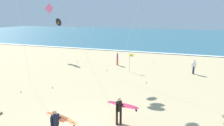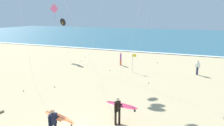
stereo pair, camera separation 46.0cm
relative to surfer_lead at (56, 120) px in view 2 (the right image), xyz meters
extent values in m
cube|color=#2D6075|center=(0.67, 56.29, -1.01)|extent=(160.00, 60.00, 0.08)
cube|color=white|center=(0.67, 26.59, -0.96)|extent=(160.00, 0.81, 0.01)
cube|color=black|center=(-0.05, -0.17, 0.13)|extent=(0.29, 0.38, 0.60)
cube|color=yellow|center=(-0.15, -0.14, 0.17)|extent=(0.07, 0.19, 0.32)
sphere|color=#A87A59|center=(-0.05, -0.17, 0.55)|extent=(0.21, 0.21, 0.21)
cylinder|color=black|center=(-0.12, -0.39, 0.09)|extent=(0.09, 0.09, 0.56)
cylinder|color=black|center=(0.02, 0.05, 0.24)|extent=(0.09, 0.09, 0.26)
cylinder|color=black|center=(-0.02, 0.15, 0.11)|extent=(0.26, 0.15, 0.14)
ellipsoid|color=orange|center=(0.05, 0.17, 0.07)|extent=(2.40, 1.20, 0.11)
cube|color=#333333|center=(0.05, 0.17, 0.11)|extent=(1.98, 0.63, 0.04)
cube|color=#262628|center=(1.00, -0.12, 0.00)|extent=(0.12, 0.05, 0.14)
cylinder|color=black|center=(2.38, 2.39, -0.61)|extent=(0.13, 0.13, 0.88)
cylinder|color=black|center=(2.58, 2.50, -0.61)|extent=(0.13, 0.13, 0.88)
cube|color=black|center=(2.48, 2.45, 0.13)|extent=(0.29, 0.38, 0.60)
cube|color=yellow|center=(2.38, 2.48, 0.17)|extent=(0.07, 0.19, 0.32)
sphere|color=beige|center=(2.48, 2.45, 0.55)|extent=(0.21, 0.21, 0.21)
cylinder|color=black|center=(2.41, 2.23, 0.09)|extent=(0.09, 0.09, 0.56)
cylinder|color=black|center=(2.55, 2.67, 0.24)|extent=(0.09, 0.09, 0.26)
cylinder|color=black|center=(2.52, 2.77, 0.11)|extent=(0.26, 0.15, 0.14)
ellipsoid|color=#D83359|center=(2.59, 2.79, 0.07)|extent=(2.33, 1.24, 0.23)
cube|color=#333333|center=(2.59, 2.79, 0.11)|extent=(1.89, 0.63, 0.15)
cube|color=#262628|center=(3.49, 2.50, 0.00)|extent=(0.12, 0.05, 0.14)
cube|color=pink|center=(-13.71, 18.82, 6.16)|extent=(1.48, 0.05, 1.48)
cylinder|color=#2D99DB|center=(-13.71, 18.82, 4.96)|extent=(0.02, 0.02, 0.93)
cylinder|color=silver|center=(-11.21, 18.84, 1.77)|extent=(5.00, 0.06, 5.45)
cylinder|color=brown|center=(-8.72, 18.87, -1.00)|extent=(0.06, 0.06, 0.10)
cylinder|color=silver|center=(-3.71, 12.95, 4.35)|extent=(2.55, 0.89, 10.60)
cylinder|color=brown|center=(-2.44, 13.39, -1.00)|extent=(0.06, 0.06, 0.10)
cone|color=black|center=(-11.05, 17.14, 4.26)|extent=(1.12, 0.57, 1.07)
cube|color=yellow|center=(-11.05, 17.14, 4.12)|extent=(0.10, 0.38, 0.24)
cylinder|color=silver|center=(-9.54, 16.82, 1.52)|extent=(3.04, 0.66, 4.95)
cylinder|color=brown|center=(-8.02, 16.49, -1.00)|extent=(0.06, 0.06, 0.10)
cylinder|color=silver|center=(1.09, 10.85, 4.41)|extent=(3.09, 0.63, 10.72)
cylinder|color=brown|center=(2.63, 10.54, -1.00)|extent=(0.06, 0.06, 0.10)
cylinder|color=silver|center=(0.95, 17.30, 5.72)|extent=(2.05, 4.20, 13.34)
cylinder|color=brown|center=(1.97, 19.40, -1.00)|extent=(0.06, 0.06, 0.10)
cylinder|color=silver|center=(-3.55, 8.19, 4.18)|extent=(2.73, 3.62, 10.26)
cylinder|color=brown|center=(-4.91, 6.38, -1.00)|extent=(0.06, 0.06, 0.10)
cylinder|color=silver|center=(-7.16, 5.68, 4.65)|extent=(0.80, 2.13, 11.20)
cylinder|color=brown|center=(-6.77, 4.63, -1.00)|extent=(0.06, 0.06, 0.10)
cylinder|color=#2D334C|center=(6.87, 15.39, -0.63)|extent=(0.22, 0.22, 0.84)
cube|color=white|center=(6.87, 15.39, 0.06)|extent=(0.35, 0.25, 0.54)
sphere|color=beige|center=(6.87, 15.39, 0.44)|extent=(0.20, 0.20, 0.20)
cylinder|color=white|center=(6.67, 15.34, -0.04)|extent=(0.08, 0.08, 0.50)
cylinder|color=white|center=(7.08, 15.44, -0.04)|extent=(0.08, 0.08, 0.50)
cylinder|color=#D8593F|center=(-2.21, 16.46, -0.63)|extent=(0.22, 0.22, 0.84)
cube|color=purple|center=(-2.21, 16.46, 0.06)|extent=(0.28, 0.36, 0.54)
sphere|color=#A87A59|center=(-2.21, 16.46, 0.44)|extent=(0.20, 0.20, 0.20)
cylinder|color=purple|center=(-2.28, 16.66, -0.04)|extent=(0.08, 0.08, 0.50)
cylinder|color=purple|center=(-2.14, 16.26, -0.04)|extent=(0.08, 0.08, 0.50)
cylinder|color=silver|center=(0.05, 13.95, 0.00)|extent=(0.05, 0.05, 2.10)
cube|color=yellow|center=(0.27, 13.95, 0.85)|extent=(0.40, 0.02, 0.28)
camera|label=1|loc=(5.84, -8.16, 5.29)|focal=33.33mm
camera|label=2|loc=(6.27, -8.00, 5.29)|focal=33.33mm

